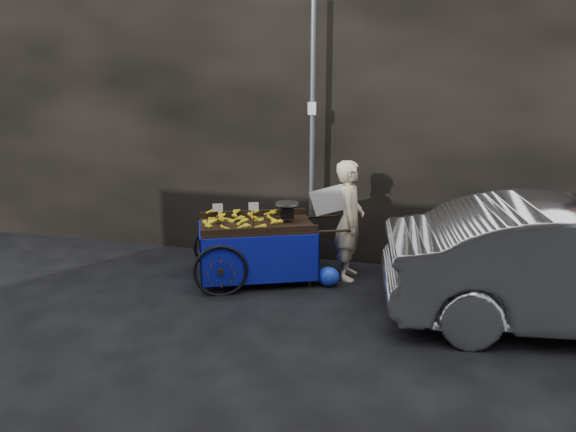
# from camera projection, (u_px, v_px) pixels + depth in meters

# --- Properties ---
(ground) EXTENTS (80.00, 80.00, 0.00)m
(ground) POSITION_uv_depth(u_px,v_px,m) (269.00, 295.00, 7.58)
(ground) COLOR black
(ground) RESTS_ON ground
(building_wall) EXTENTS (13.50, 2.00, 5.00)m
(building_wall) POSITION_uv_depth(u_px,v_px,m) (335.00, 97.00, 9.26)
(building_wall) COLOR black
(building_wall) RESTS_ON ground
(street_pole) EXTENTS (0.12, 0.10, 4.00)m
(street_pole) POSITION_uv_depth(u_px,v_px,m) (312.00, 135.00, 8.20)
(street_pole) COLOR slate
(street_pole) RESTS_ON ground
(banana_cart) EXTENTS (2.40, 1.77, 1.19)m
(banana_cart) POSITION_uv_depth(u_px,v_px,m) (253.00, 230.00, 7.95)
(banana_cart) COLOR black
(banana_cart) RESTS_ON ground
(vendor) EXTENTS (0.81, 0.66, 1.72)m
(vendor) POSITION_uv_depth(u_px,v_px,m) (349.00, 220.00, 7.99)
(vendor) COLOR beige
(vendor) RESTS_ON ground
(plastic_bag) EXTENTS (0.31, 0.25, 0.28)m
(plastic_bag) POSITION_uv_depth(u_px,v_px,m) (329.00, 277.00, 7.84)
(plastic_bag) COLOR blue
(plastic_bag) RESTS_ON ground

